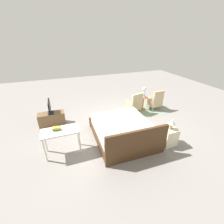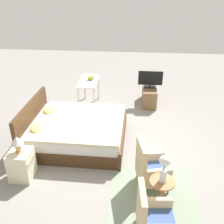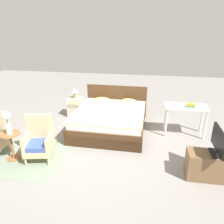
{
  "view_description": "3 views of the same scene",
  "coord_description": "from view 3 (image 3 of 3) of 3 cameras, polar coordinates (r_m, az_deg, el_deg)",
  "views": [
    {
      "loc": [
        1.78,
        4.65,
        3.14
      ],
      "look_at": [
        0.13,
        0.09,
        0.63
      ],
      "focal_mm": 24.0,
      "sensor_mm": 36.0,
      "label": 1
    },
    {
      "loc": [
        -4.89,
        -0.37,
        3.44
      ],
      "look_at": [
        0.2,
        0.09,
        0.74
      ],
      "focal_mm": 42.0,
      "sensor_mm": 36.0,
      "label": 2
    },
    {
      "loc": [
        0.97,
        -4.43,
        2.67
      ],
      "look_at": [
        0.19,
        0.2,
        0.78
      ],
      "focal_mm": 35.0,
      "sensor_mm": 36.0,
      "label": 3
    }
  ],
  "objects": [
    {
      "name": "book_stack",
      "position": [
        5.71,
        19.89,
        1.68
      ],
      "size": [
        0.23,
        0.15,
        0.09
      ],
      "color": "#337A47",
      "rests_on": "vanity_desk"
    },
    {
      "name": "tv_flatscreen",
      "position": [
        4.28,
        26.07,
        -7.03
      ],
      "size": [
        0.2,
        0.69,
        0.48
      ],
      "color": "black",
      "rests_on": "tv_stand"
    },
    {
      "name": "armchair_by_window_right",
      "position": [
        4.89,
        -18.53,
        -7.3
      ],
      "size": [
        0.64,
        0.64,
        0.92
      ],
      "color": "#CCB284",
      "rests_on": "floor_rug"
    },
    {
      "name": "table_lamp",
      "position": [
        6.74,
        -9.71,
        5.37
      ],
      "size": [
        0.22,
        0.22,
        0.33
      ],
      "color": "tan",
      "rests_on": "nightstand"
    },
    {
      "name": "vanity_desk",
      "position": [
        5.8,
        18.71,
        0.4
      ],
      "size": [
        1.04,
        0.52,
        0.78
      ],
      "color": "silver",
      "rests_on": "ground_plane"
    },
    {
      "name": "nightstand",
      "position": [
        6.9,
        -9.45,
        1.36
      ],
      "size": [
        0.44,
        0.41,
        0.58
      ],
      "color": "beige",
      "rests_on": "ground_plane"
    },
    {
      "name": "flower_vase",
      "position": [
        4.83,
        -25.76,
        -1.99
      ],
      "size": [
        0.17,
        0.17,
        0.48
      ],
      "color": "silver",
      "rests_on": "side_table"
    },
    {
      "name": "side_table",
      "position": [
        5.04,
        -24.8,
        -7.39
      ],
      "size": [
        0.4,
        0.4,
        0.6
      ],
      "color": "#936038",
      "rests_on": "ground_plane"
    },
    {
      "name": "ground_plane",
      "position": [
        5.27,
        -2.48,
        -8.62
      ],
      "size": [
        16.0,
        16.0,
        0.0
      ],
      "primitive_type": "plane",
      "color": "gray"
    },
    {
      "name": "bed",
      "position": [
        5.92,
        -0.32,
        -1.74
      ],
      "size": [
        1.86,
        2.15,
        0.96
      ],
      "color": "#472D19",
      "rests_on": "ground_plane"
    },
    {
      "name": "floor_rug",
      "position": [
        5.29,
        -23.59,
        -10.47
      ],
      "size": [
        2.1,
        1.5,
        0.01
      ],
      "color": "gray",
      "rests_on": "ground_plane"
    },
    {
      "name": "tv_stand",
      "position": [
        4.53,
        24.97,
        -12.66
      ],
      "size": [
        0.96,
        0.4,
        0.52
      ],
      "color": "brown",
      "rests_on": "ground_plane"
    }
  ]
}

